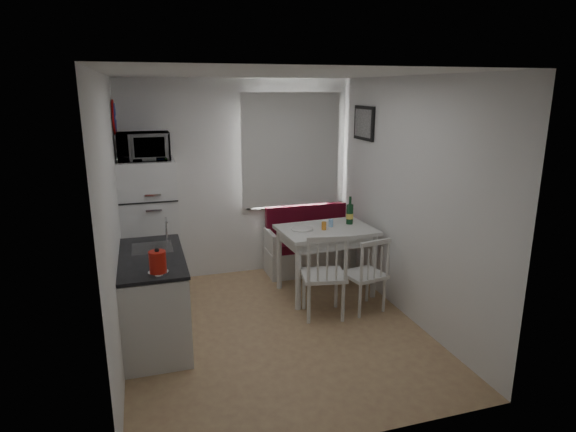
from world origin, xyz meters
The scene contains 22 objects.
floor centered at (0.00, 0.00, 0.00)m, with size 3.00×3.50×0.02m, color #A27956.
ceiling centered at (0.00, 0.00, 2.60)m, with size 3.00×3.50×0.02m, color white.
wall_back centered at (0.00, 1.75, 1.30)m, with size 3.00×0.02×2.60m, color white.
wall_front centered at (0.00, -1.75, 1.30)m, with size 3.00×0.02×2.60m, color white.
wall_left centered at (-1.50, 0.00, 1.30)m, with size 0.02×3.50×2.60m, color white.
wall_right centered at (1.50, 0.00, 1.30)m, with size 0.02×3.50×2.60m, color white.
window centered at (0.70, 1.72, 1.62)m, with size 1.22×0.06×1.47m, color silver.
curtain centered at (0.70, 1.65, 1.68)m, with size 1.35×0.02×1.50m, color white.
kitchen_counter centered at (-1.20, 0.16, 0.46)m, with size 0.62×1.32×1.16m.
wall_sign centered at (-1.47, 1.45, 2.15)m, with size 0.40×0.40×0.03m, color #1B31A2.
picture_frame centered at (1.48, 1.10, 2.05)m, with size 0.04×0.52×0.42m, color black.
bench centered at (0.95, 1.51, 0.30)m, with size 1.27×0.49×0.91m.
dining_table centered at (0.86, 0.74, 0.74)m, with size 1.16×0.84×0.84m.
chair_left centered at (0.61, 0.07, 0.61)m, with size 0.54×0.52×0.53m.
chair_right centered at (1.11, 0.08, 0.54)m, with size 0.48×0.46×0.47m.
fridge centered at (-1.18, 1.40, 0.83)m, with size 0.67×0.67×1.66m, color white.
microwave centered at (-1.18, 1.35, 1.82)m, with size 0.58×0.39×0.32m, color white.
kettle centered at (-1.15, -0.38, 1.02)m, with size 0.18×0.18×0.23m, color red.
wine_bottle centered at (1.21, 0.84, 1.01)m, with size 0.09×0.09×0.35m, color #133D1F, non-canonical shape.
drinking_glass_orange centered at (0.81, 0.69, 0.88)m, with size 0.06×0.06×0.10m, color orange.
drinking_glass_blue centered at (0.94, 0.79, 0.88)m, with size 0.06×0.06×0.09m, color #90C0F5.
plate centered at (0.56, 0.76, 0.85)m, with size 0.26×0.26×0.02m, color white.
Camera 1 is at (-1.22, -4.45, 2.47)m, focal length 30.00 mm.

